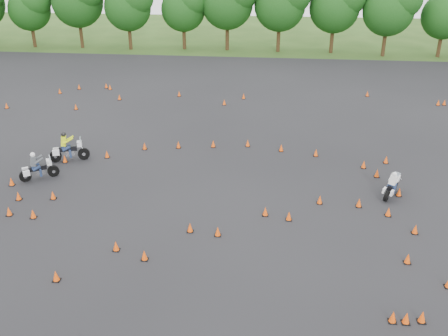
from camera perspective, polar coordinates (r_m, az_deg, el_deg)
ground at (r=24.22m, az=-0.99°, el=-6.56°), size 140.00×140.00×0.00m
asphalt_pad at (r=29.47m, az=0.41°, el=-0.47°), size 62.00×62.00×0.00m
treeline at (r=55.98m, az=6.87°, el=16.50°), size 87.04×32.16×10.80m
traffic_cones at (r=29.00m, az=0.22°, el=-0.42°), size 36.04×33.24×0.45m
rider_grey at (r=30.23m, az=-20.48°, el=0.29°), size 2.22×1.75×1.70m
rider_yellow at (r=32.06m, az=-17.34°, el=2.33°), size 2.53×1.49×1.87m
rider_white at (r=27.93m, az=18.58°, el=-1.66°), size 1.46×2.01×1.51m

